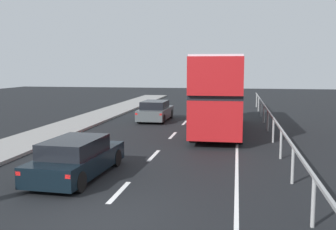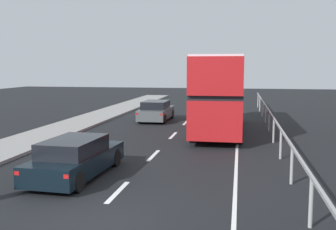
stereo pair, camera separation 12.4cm
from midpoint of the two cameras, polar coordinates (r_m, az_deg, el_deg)
name	(u,v)px [view 1 (the left image)]	position (r m, az deg, el deg)	size (l,w,h in m)	color
ground_plane	(96,218)	(10.39, -10.70, -14.50)	(73.08, 120.00, 0.10)	black
lane_paint_markings	(209,151)	(17.73, 5.77, -5.18)	(3.61, 46.00, 0.01)	silver
bridge_side_railing	(277,128)	(18.31, 15.34, -1.87)	(0.10, 42.00, 1.24)	gray
double_decker_bus_red	(219,92)	(22.87, 7.28, 3.36)	(2.66, 10.34, 4.30)	#AB1619
hatchback_car_near	(77,158)	(13.81, -13.31, -6.09)	(1.98, 4.67, 1.35)	black
sedan_car_ahead	(155,111)	(27.35, -1.98, 0.57)	(1.89, 4.29, 1.39)	#454E50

